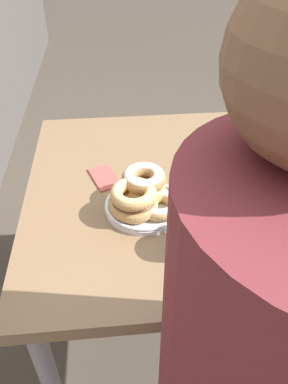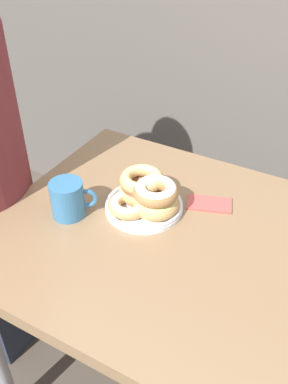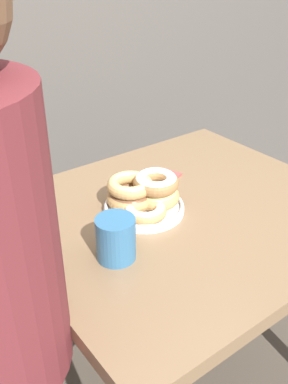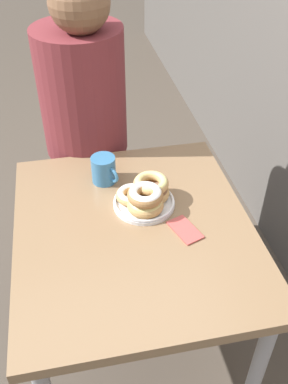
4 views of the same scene
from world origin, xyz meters
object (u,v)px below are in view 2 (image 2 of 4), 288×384
Objects in this scene: dining_table at (166,257)px; napkin at (209,204)px; coffee_mug at (68,199)px; donut_plate at (146,195)px.

napkin is at bearing 71.74° from dining_table.
napkin reaches higher than dining_table.
napkin is at bearing 35.21° from coffee_mug.
coffee_mug reaches higher than donut_plate.
dining_table is at bearing 13.36° from coffee_mug.
dining_table is 6.44× the size of napkin.
dining_table is at bearing -31.88° from donut_plate.
coffee_mug reaches higher than dining_table.
donut_plate reaches higher than napkin.
coffee_mug is at bearing -166.64° from dining_table.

